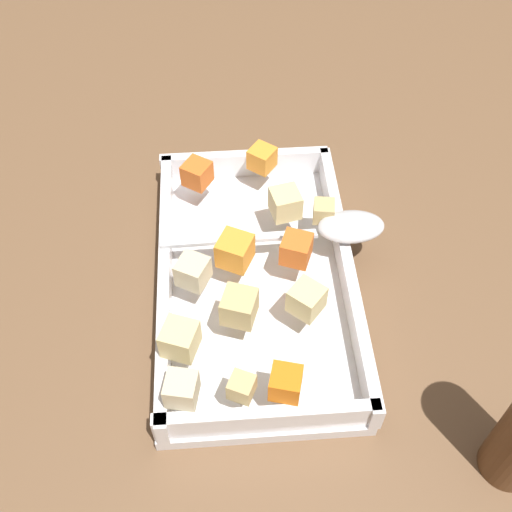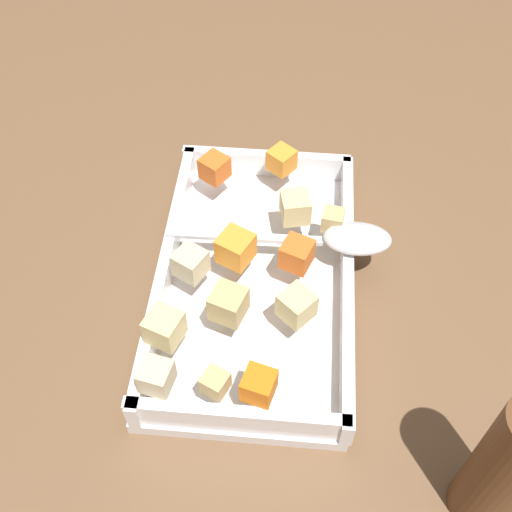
% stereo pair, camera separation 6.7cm
% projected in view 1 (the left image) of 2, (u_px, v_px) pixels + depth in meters
% --- Properties ---
extents(ground_plane, '(4.00, 4.00, 0.00)m').
position_uv_depth(ground_plane, '(254.00, 291.00, 0.72)').
color(ground_plane, brown).
extents(baking_dish, '(0.36, 0.21, 0.05)m').
position_uv_depth(baking_dish, '(256.00, 281.00, 0.71)').
color(baking_dish, silver).
rests_on(baking_dish, ground_plane).
extents(carrot_chunk_corner_se, '(0.04, 0.04, 0.03)m').
position_uv_depth(carrot_chunk_corner_se, '(262.00, 158.00, 0.76)').
color(carrot_chunk_corner_se, orange).
rests_on(carrot_chunk_corner_se, baking_dish).
extents(carrot_chunk_front_center, '(0.03, 0.03, 0.03)m').
position_uv_depth(carrot_chunk_front_center, '(286.00, 383.00, 0.57)').
color(carrot_chunk_front_center, orange).
rests_on(carrot_chunk_front_center, baking_dish).
extents(carrot_chunk_center, '(0.04, 0.04, 0.03)m').
position_uv_depth(carrot_chunk_center, '(296.00, 249.00, 0.67)').
color(carrot_chunk_center, orange).
rests_on(carrot_chunk_center, baking_dish).
extents(carrot_chunk_rim_edge, '(0.04, 0.04, 0.03)m').
position_uv_depth(carrot_chunk_rim_edge, '(197.00, 173.00, 0.74)').
color(carrot_chunk_rim_edge, orange).
rests_on(carrot_chunk_rim_edge, baking_dish).
extents(carrot_chunk_heap_top, '(0.04, 0.04, 0.03)m').
position_uv_depth(carrot_chunk_heap_top, '(235.00, 251.00, 0.67)').
color(carrot_chunk_heap_top, orange).
rests_on(carrot_chunk_heap_top, baking_dish).
extents(potato_chunk_corner_nw, '(0.04, 0.04, 0.03)m').
position_uv_depth(potato_chunk_corner_nw, '(193.00, 271.00, 0.65)').
color(potato_chunk_corner_nw, beige).
rests_on(potato_chunk_corner_nw, baking_dish).
extents(potato_chunk_back_center, '(0.04, 0.04, 0.03)m').
position_uv_depth(potato_chunk_back_center, '(239.00, 307.00, 0.62)').
color(potato_chunk_back_center, tan).
rests_on(potato_chunk_back_center, baking_dish).
extents(potato_chunk_heap_side, '(0.04, 0.04, 0.03)m').
position_uv_depth(potato_chunk_heap_side, '(180.00, 339.00, 0.60)').
color(potato_chunk_heap_side, '#E0CC89').
rests_on(potato_chunk_heap_side, baking_dish).
extents(potato_chunk_far_left, '(0.04, 0.04, 0.03)m').
position_uv_depth(potato_chunk_far_left, '(307.00, 299.00, 0.63)').
color(potato_chunk_far_left, '#E0CC89').
rests_on(potato_chunk_far_left, baking_dish).
extents(potato_chunk_corner_sw, '(0.03, 0.03, 0.02)m').
position_uv_depth(potato_chunk_corner_sw, '(324.00, 211.00, 0.71)').
color(potato_chunk_corner_sw, tan).
rests_on(potato_chunk_corner_sw, baking_dish).
extents(potato_chunk_mid_right, '(0.03, 0.03, 0.03)m').
position_uv_depth(potato_chunk_mid_right, '(182.00, 389.00, 0.57)').
color(potato_chunk_mid_right, beige).
rests_on(potato_chunk_mid_right, baking_dish).
extents(potato_chunk_near_spoon, '(0.04, 0.04, 0.03)m').
position_uv_depth(potato_chunk_near_spoon, '(285.00, 203.00, 0.71)').
color(potato_chunk_near_spoon, '#E0CC89').
rests_on(potato_chunk_near_spoon, baking_dish).
extents(potato_chunk_corner_ne, '(0.03, 0.03, 0.02)m').
position_uv_depth(potato_chunk_corner_ne, '(242.00, 387.00, 0.57)').
color(potato_chunk_corner_ne, tan).
rests_on(potato_chunk_corner_ne, baking_dish).
extents(serving_spoon, '(0.05, 0.25, 0.02)m').
position_uv_depth(serving_spoon, '(339.00, 228.00, 0.70)').
color(serving_spoon, silver).
rests_on(serving_spoon, baking_dish).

